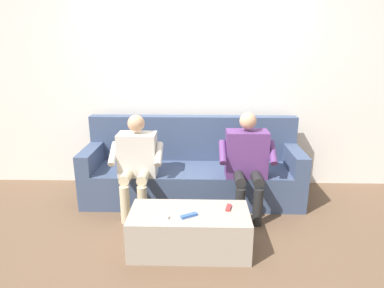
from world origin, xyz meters
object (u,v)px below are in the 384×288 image
(coffee_table, at_px, (189,231))
(person_left_seated, at_px, (247,159))
(couch, at_px, (192,173))
(remote_red, at_px, (228,208))
(remote_white, at_px, (162,217))
(remote_blue, at_px, (189,215))
(person_right_seated, at_px, (137,159))

(coffee_table, bearing_deg, person_left_seated, -128.71)
(couch, relative_size, coffee_table, 2.38)
(person_left_seated, height_order, remote_red, person_left_seated)
(remote_white, xyz_separation_m, remote_blue, (-0.23, -0.03, 0.00))
(coffee_table, distance_m, remote_white, 0.32)
(person_left_seated, distance_m, remote_white, 1.19)
(coffee_table, height_order, remote_red, remote_red)
(coffee_table, relative_size, remote_white, 8.86)
(coffee_table, distance_m, person_right_seated, 1.02)
(couch, xyz_separation_m, remote_blue, (0.00, 1.17, 0.07))
(person_left_seated, bearing_deg, couch, -31.14)
(coffee_table, bearing_deg, remote_white, 24.75)
(remote_white, distance_m, remote_blue, 0.23)
(person_left_seated, xyz_separation_m, person_right_seated, (1.17, 0.00, -0.02))
(remote_red, bearing_deg, coffee_table, -65.22)
(couch, relative_size, remote_white, 21.05)
(person_left_seated, bearing_deg, remote_blue, 54.01)
(couch, distance_m, person_left_seated, 0.75)
(coffee_table, distance_m, person_left_seated, 1.03)
(couch, bearing_deg, remote_red, 108.92)
(remote_white, bearing_deg, person_left_seated, 57.31)
(person_left_seated, xyz_separation_m, remote_red, (0.24, 0.66, -0.23))
(person_right_seated, distance_m, remote_red, 1.16)
(coffee_table, xyz_separation_m, person_left_seated, (-0.59, -0.73, 0.43))
(remote_blue, bearing_deg, remote_white, 157.43)
(couch, height_order, person_right_seated, person_right_seated)
(couch, relative_size, person_right_seated, 2.34)
(remote_red, relative_size, remote_blue, 0.78)
(couch, height_order, remote_red, couch)
(person_left_seated, relative_size, person_right_seated, 1.03)
(remote_blue, bearing_deg, remote_red, -5.45)
(remote_blue, bearing_deg, couch, 60.75)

